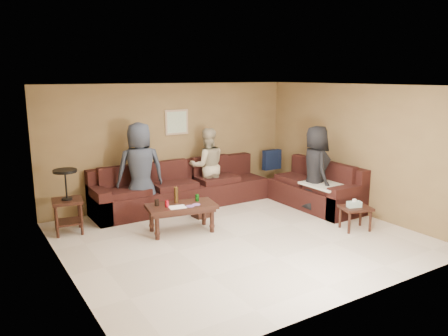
% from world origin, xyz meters
% --- Properties ---
extents(room, '(5.60, 5.50, 2.50)m').
position_xyz_m(room, '(0.00, 0.00, 1.66)').
color(room, beige).
rests_on(room, ground).
extents(sectional_sofa, '(4.65, 2.90, 0.97)m').
position_xyz_m(sectional_sofa, '(0.81, 1.52, 0.33)').
color(sectional_sofa, black).
rests_on(sectional_sofa, ground).
extents(coffee_table, '(1.26, 0.79, 0.77)m').
position_xyz_m(coffee_table, '(-0.70, 0.72, 0.41)').
color(coffee_table, '#331811').
rests_on(coffee_table, ground).
extents(end_table_left, '(0.56, 0.56, 1.11)m').
position_xyz_m(end_table_left, '(-2.36, 1.71, 0.58)').
color(end_table_left, '#331811').
rests_on(end_table_left, ground).
extents(side_table_right, '(0.61, 0.55, 0.56)m').
position_xyz_m(side_table_right, '(1.92, -0.79, 0.37)').
color(side_table_right, '#331811').
rests_on(side_table_right, ground).
extents(waste_bin, '(0.30, 0.30, 0.33)m').
position_xyz_m(waste_bin, '(-0.02, 1.25, 0.17)').
color(waste_bin, '#331811').
rests_on(waste_bin, ground).
extents(wall_art, '(0.52, 0.04, 0.52)m').
position_xyz_m(wall_art, '(0.10, 2.48, 1.70)').
color(wall_art, tan).
rests_on(wall_art, ground).
extents(person_left, '(0.97, 0.71, 1.82)m').
position_xyz_m(person_left, '(-0.96, 1.88, 0.91)').
color(person_left, '#2B303B').
rests_on(person_left, ground).
extents(person_middle, '(0.90, 0.78, 1.59)m').
position_xyz_m(person_middle, '(0.58, 2.05, 0.79)').
color(person_middle, tan).
rests_on(person_middle, ground).
extents(person_right, '(0.81, 0.97, 1.70)m').
position_xyz_m(person_right, '(2.10, 0.41, 0.85)').
color(person_right, black).
rests_on(person_right, ground).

